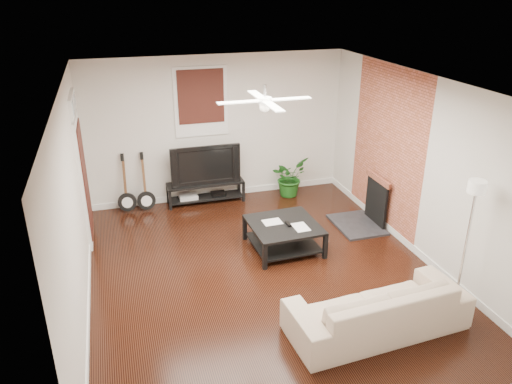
% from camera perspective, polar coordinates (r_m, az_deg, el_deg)
% --- Properties ---
extents(room, '(5.01, 6.01, 2.81)m').
position_cam_1_polar(room, '(6.87, 0.95, 0.66)').
color(room, black).
rests_on(room, ground).
extents(brick_accent, '(0.02, 2.20, 2.80)m').
position_cam_1_polar(brick_accent, '(8.72, 14.77, 4.84)').
color(brick_accent, '#AD5538').
rests_on(brick_accent, floor).
extents(fireplace, '(0.80, 1.10, 0.92)m').
position_cam_1_polar(fireplace, '(8.91, 12.57, -1.04)').
color(fireplace, black).
rests_on(fireplace, floor).
extents(window_back, '(1.00, 0.06, 1.30)m').
position_cam_1_polar(window_back, '(9.39, -6.33, 10.25)').
color(window_back, '#35140E').
rests_on(window_back, wall_back).
extents(door_left, '(0.08, 1.00, 2.50)m').
position_cam_1_polar(door_left, '(8.44, -19.30, 2.60)').
color(door_left, white).
rests_on(door_left, wall_left).
extents(tv_stand, '(1.49, 0.40, 0.42)m').
position_cam_1_polar(tv_stand, '(9.75, -5.78, -0.02)').
color(tv_stand, black).
rests_on(tv_stand, floor).
extents(tv, '(1.33, 0.17, 0.77)m').
position_cam_1_polar(tv, '(9.55, -5.95, 3.29)').
color(tv, black).
rests_on(tv, tv_stand).
extents(coffee_table, '(1.10, 1.10, 0.45)m').
position_cam_1_polar(coffee_table, '(8.05, 3.18, -5.07)').
color(coffee_table, black).
rests_on(coffee_table, floor).
extents(sofa, '(2.30, 1.03, 0.65)m').
position_cam_1_polar(sofa, '(6.44, 13.78, -12.69)').
color(sofa, '#C7AC95').
rests_on(sofa, floor).
extents(floor_lamp, '(0.32, 0.32, 1.83)m').
position_cam_1_polar(floor_lamp, '(6.86, 22.93, -5.84)').
color(floor_lamp, silver).
rests_on(floor_lamp, floor).
extents(potted_plant, '(0.93, 0.91, 0.78)m').
position_cam_1_polar(potted_plant, '(9.98, 3.83, 1.74)').
color(potted_plant, '#1B5719').
rests_on(potted_plant, floor).
extents(guitar_left, '(0.38, 0.29, 1.12)m').
position_cam_1_polar(guitar_left, '(9.46, -14.78, 0.86)').
color(guitar_left, black).
rests_on(guitar_left, floor).
extents(guitar_right, '(0.36, 0.26, 1.12)m').
position_cam_1_polar(guitar_right, '(9.44, -12.66, 1.03)').
color(guitar_right, black).
rests_on(guitar_right, floor).
extents(ceiling_fan, '(1.24, 1.24, 0.32)m').
position_cam_1_polar(ceiling_fan, '(6.50, 1.02, 10.47)').
color(ceiling_fan, white).
rests_on(ceiling_fan, ceiling).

